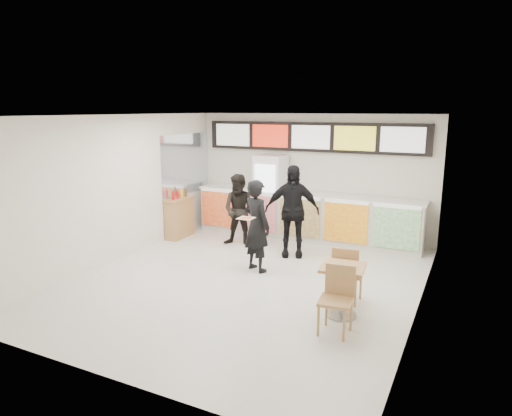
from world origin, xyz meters
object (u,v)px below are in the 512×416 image
Objects in this scene: cafe_table at (342,281)px; service_counter at (305,216)px; customer_main at (257,226)px; customer_left at (240,210)px; drinks_fridge at (270,195)px; customer_mid at (292,211)px; condiment_ledge at (180,217)px.

service_counter is at bearing 110.90° from cafe_table.
service_counter is 4.25m from cafe_table.
customer_left is (-1.08, 1.33, -0.07)m from customer_main.
drinks_fridge is 1.77m from customer_mid.
condiment_ledge is at bearing 145.18° from cafe_table.
condiment_ledge is at bearing -1.53° from customer_main.
customer_mid is (1.34, -0.17, 0.15)m from customer_left.
condiment_ledge is at bearing -146.94° from drinks_fridge.
customer_left is 1.00× the size of cafe_table.
drinks_fridge is (-0.93, 0.02, 0.43)m from service_counter.
drinks_fridge is 1.72× the size of condiment_ledge.
service_counter is at bearing 77.70° from customer_mid.
customer_main reaches higher than service_counter.
cafe_table is (2.91, -3.78, -0.44)m from drinks_fridge.
drinks_fridge is 2.30m from condiment_ledge.
customer_mid reaches higher than cafe_table.
service_counter is at bearing -67.96° from customer_main.
customer_main is (0.86, -2.53, -0.10)m from drinks_fridge.
service_counter is at bearing 36.78° from customer_left.
customer_main is 1.71m from customer_left.
customer_left is at bearing -134.27° from service_counter.
service_counter is 2.82× the size of customer_mid.
customer_main is at bearing -123.43° from customer_mid.
drinks_fridge is 1.23m from customer_left.
condiment_ledge is at bearing 172.01° from customer_left.
service_counter is 3.33× the size of customer_left.
drinks_fridge is 4.79m from cafe_table.
customer_left is 4.06m from cafe_table.
condiment_ledge is (-3.01, 0.14, -0.49)m from customer_mid.
customer_left is at bearing 0.96° from condiment_ledge.
cafe_table is at bearing -48.45° from customer_left.
customer_main reaches higher than customer_left.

